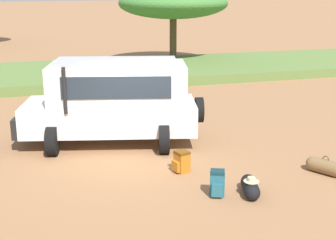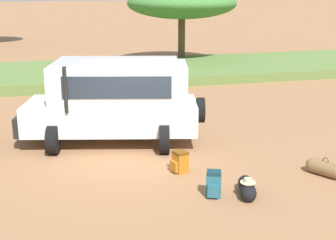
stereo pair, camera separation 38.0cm
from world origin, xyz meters
name	(u,v)px [view 1 (the left image)]	position (x,y,z in m)	size (l,w,h in m)	color
ground_plane	(137,154)	(0.00, 0.00, 0.00)	(320.00, 320.00, 0.00)	#936642
grass_bank	(84,74)	(0.00, 11.80, 0.22)	(120.00, 7.00, 0.44)	#5B7538
safari_vehicle	(114,100)	(-0.39, 1.17, 1.29)	(5.48, 3.46, 2.44)	silver
backpack_beside_front_wheel	(181,162)	(0.77, -1.53, 0.26)	(0.45, 0.41, 0.54)	#B26619
backpack_cluster_center	(217,184)	(1.08, -3.09, 0.29)	(0.39, 0.42, 0.59)	#235B6B
duffel_bag_low_black_case	(250,187)	(1.81, -3.23, 0.18)	(0.52, 0.93, 0.45)	black
duffel_bag_soft_canvas	(325,167)	(4.11, -2.67, 0.18)	(0.66, 0.91, 0.46)	brown
acacia_tree_centre_back	(173,4)	(5.64, 14.67, 3.53)	(6.32, 6.22, 4.42)	brown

